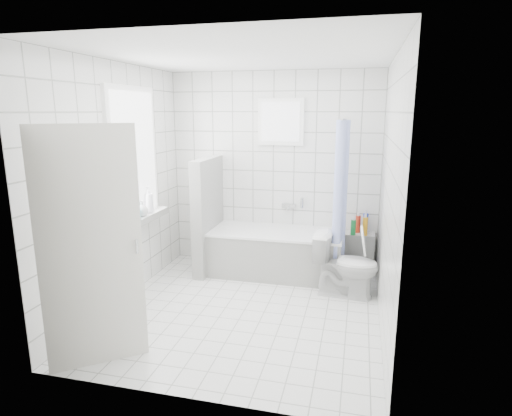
# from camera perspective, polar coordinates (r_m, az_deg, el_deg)

# --- Properties ---
(ground) EXTENTS (3.00, 3.00, 0.00)m
(ground) POSITION_cam_1_polar(r_m,az_deg,el_deg) (4.73, -1.53, -13.42)
(ground) COLOR white
(ground) RESTS_ON ground
(ceiling) EXTENTS (3.00, 3.00, 0.00)m
(ceiling) POSITION_cam_1_polar(r_m,az_deg,el_deg) (4.27, -1.75, 19.67)
(ceiling) COLOR white
(ceiling) RESTS_ON ground
(wall_back) EXTENTS (2.80, 0.02, 2.60)m
(wall_back) POSITION_cam_1_polar(r_m,az_deg,el_deg) (5.76, 2.31, 4.92)
(wall_back) COLOR white
(wall_back) RESTS_ON ground
(wall_front) EXTENTS (2.80, 0.02, 2.60)m
(wall_front) POSITION_cam_1_polar(r_m,az_deg,el_deg) (2.93, -9.38, -2.99)
(wall_front) COLOR white
(wall_front) RESTS_ON ground
(wall_left) EXTENTS (0.02, 3.00, 2.60)m
(wall_left) POSITION_cam_1_polar(r_m,az_deg,el_deg) (4.87, -17.76, 2.87)
(wall_left) COLOR white
(wall_left) RESTS_ON ground
(wall_right) EXTENTS (0.02, 3.00, 2.60)m
(wall_right) POSITION_cam_1_polar(r_m,az_deg,el_deg) (4.18, 17.24, 1.33)
(wall_right) COLOR white
(wall_right) RESTS_ON ground
(window_left) EXTENTS (0.01, 0.90, 1.40)m
(window_left) POSITION_cam_1_polar(r_m,az_deg,el_deg) (5.06, -15.80, 6.79)
(window_left) COLOR white
(window_left) RESTS_ON wall_left
(window_back) EXTENTS (0.50, 0.01, 0.50)m
(window_back) POSITION_cam_1_polar(r_m,az_deg,el_deg) (5.64, 3.29, 11.38)
(window_back) COLOR white
(window_back) RESTS_ON wall_back
(window_sill) EXTENTS (0.18, 1.02, 0.08)m
(window_sill) POSITION_cam_1_polar(r_m,az_deg,el_deg) (5.17, -14.86, -1.39)
(window_sill) COLOR white
(window_sill) RESTS_ON wall_left
(door) EXTENTS (0.65, 0.52, 2.00)m
(door) POSITION_cam_1_polar(r_m,az_deg,el_deg) (3.69, -21.13, -5.28)
(door) COLOR silver
(door) RESTS_ON ground
(bathtub) EXTENTS (1.69, 0.77, 0.58)m
(bathtub) POSITION_cam_1_polar(r_m,az_deg,el_deg) (5.61, 2.71, -5.91)
(bathtub) COLOR white
(bathtub) RESTS_ON ground
(partition_wall) EXTENTS (0.15, 0.85, 1.50)m
(partition_wall) POSITION_cam_1_polar(r_m,az_deg,el_deg) (5.67, -6.42, -0.94)
(partition_wall) COLOR white
(partition_wall) RESTS_ON ground
(tiled_ledge) EXTENTS (0.40, 0.24, 0.55)m
(tiled_ledge) POSITION_cam_1_polar(r_m,az_deg,el_deg) (5.76, 13.44, -5.90)
(tiled_ledge) COLOR white
(tiled_ledge) RESTS_ON ground
(toilet) EXTENTS (0.75, 0.47, 0.74)m
(toilet) POSITION_cam_1_polar(r_m,az_deg,el_deg) (5.04, 11.90, -7.42)
(toilet) COLOR white
(toilet) RESTS_ON ground
(curtain_rod) EXTENTS (0.02, 0.80, 0.02)m
(curtain_rod) POSITION_cam_1_polar(r_m,az_deg,el_deg) (5.20, 11.58, 11.57)
(curtain_rod) COLOR silver
(curtain_rod) RESTS_ON wall_back
(shower_curtain) EXTENTS (0.14, 0.48, 1.78)m
(shower_curtain) POSITION_cam_1_polar(r_m,az_deg,el_deg) (5.16, 11.08, 1.52)
(shower_curtain) COLOR #495CD6
(shower_curtain) RESTS_ON curtain_rod
(tub_faucet) EXTENTS (0.18, 0.06, 0.06)m
(tub_faucet) POSITION_cam_1_polar(r_m,az_deg,el_deg) (5.76, 4.38, 0.35)
(tub_faucet) COLOR silver
(tub_faucet) RESTS_ON wall_back
(sill_bottles) EXTENTS (0.18, 0.66, 0.32)m
(sill_bottles) POSITION_cam_1_polar(r_m,az_deg,el_deg) (5.07, -15.24, 0.27)
(sill_bottles) COLOR silver
(sill_bottles) RESTS_ON window_sill
(ledge_bottles) EXTENTS (0.21, 0.19, 0.26)m
(ledge_bottles) POSITION_cam_1_polar(r_m,az_deg,el_deg) (5.62, 13.81, -2.25)
(ledge_bottles) COLOR #158338
(ledge_bottles) RESTS_ON tiled_ledge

